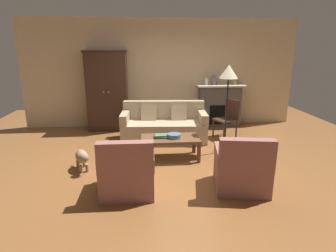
# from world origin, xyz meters

# --- Properties ---
(ground_plane) EXTENTS (9.60, 9.60, 0.00)m
(ground_plane) POSITION_xyz_m (0.00, 0.00, 0.00)
(ground_plane) COLOR brown
(back_wall) EXTENTS (7.20, 0.10, 2.80)m
(back_wall) POSITION_xyz_m (0.00, 2.55, 1.40)
(back_wall) COLOR beige
(back_wall) RESTS_ON ground
(fireplace) EXTENTS (1.26, 0.48, 1.12)m
(fireplace) POSITION_xyz_m (1.55, 2.30, 0.57)
(fireplace) COLOR #4C4947
(fireplace) RESTS_ON ground
(armoire) EXTENTS (1.06, 0.57, 2.01)m
(armoire) POSITION_xyz_m (-1.40, 2.22, 1.01)
(armoire) COLOR #382319
(armoire) RESTS_ON ground
(couch) EXTENTS (1.97, 0.97, 0.86)m
(couch) POSITION_xyz_m (-0.03, 1.22, 0.32)
(couch) COLOR tan
(couch) RESTS_ON ground
(coffee_table) EXTENTS (1.10, 0.60, 0.42)m
(coffee_table) POSITION_xyz_m (0.00, 0.05, 0.37)
(coffee_table) COLOR brown
(coffee_table) RESTS_ON ground
(fruit_bowl) EXTENTS (0.27, 0.27, 0.08)m
(fruit_bowl) POSITION_xyz_m (0.07, 0.03, 0.46)
(fruit_bowl) COLOR slate
(fruit_bowl) RESTS_ON coffee_table
(book_stack) EXTENTS (0.26, 0.20, 0.06)m
(book_stack) POSITION_xyz_m (-0.18, 0.06, 0.45)
(book_stack) COLOR #38569E
(book_stack) RESTS_ON coffee_table
(mantel_vase_cream) EXTENTS (0.09, 0.09, 0.18)m
(mantel_vase_cream) POSITION_xyz_m (1.17, 2.28, 1.21)
(mantel_vase_cream) COLOR beige
(mantel_vase_cream) RESTS_ON fireplace
(mantel_vase_slate) EXTENTS (0.14, 0.14, 0.25)m
(mantel_vase_slate) POSITION_xyz_m (1.37, 2.28, 1.25)
(mantel_vase_slate) COLOR #565B66
(mantel_vase_slate) RESTS_ON fireplace
(mantel_vase_bronze) EXTENTS (0.14, 0.14, 0.20)m
(mantel_vase_bronze) POSITION_xyz_m (1.93, 2.28, 1.22)
(mantel_vase_bronze) COLOR olive
(mantel_vase_bronze) RESTS_ON fireplace
(armchair_near_left) EXTENTS (0.79, 0.78, 0.88)m
(armchair_near_left) POSITION_xyz_m (-0.75, -1.24, 0.32)
(armchair_near_left) COLOR #935B56
(armchair_near_left) RESTS_ON ground
(armchair_near_right) EXTENTS (0.88, 0.88, 0.88)m
(armchair_near_right) POSITION_xyz_m (0.95, -1.28, 0.32)
(armchair_near_right) COLOR #935B56
(armchair_near_right) RESTS_ON ground
(side_chair_wooden) EXTENTS (0.59, 0.59, 0.90)m
(side_chair_wooden) POSITION_xyz_m (1.49, 1.27, 0.51)
(side_chair_wooden) COLOR #382319
(side_chair_wooden) RESTS_ON ground
(floor_lamp) EXTENTS (0.36, 0.36, 1.76)m
(floor_lamp) POSITION_xyz_m (1.15, 0.31, 1.53)
(floor_lamp) COLOR black
(floor_lamp) RESTS_ON ground
(dog) EXTENTS (0.34, 0.54, 0.39)m
(dog) POSITION_xyz_m (-1.57, -0.39, 0.25)
(dog) COLOR gray
(dog) RESTS_ON ground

